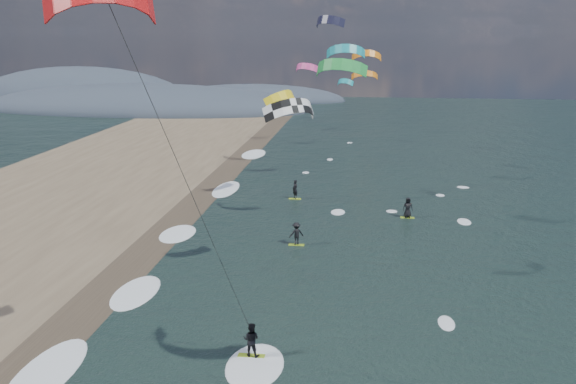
# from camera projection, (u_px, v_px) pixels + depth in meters

# --- Properties ---
(wet_sand_strip) EXTENTS (3.00, 240.00, 0.00)m
(wet_sand_strip) POSITION_uv_depth(u_px,v_px,m) (67.00, 330.00, 32.27)
(wet_sand_strip) COLOR #382D23
(wet_sand_strip) RESTS_ON ground
(coastal_hills) EXTENTS (80.00, 41.00, 15.00)m
(coastal_hills) POSITION_uv_depth(u_px,v_px,m) (132.00, 105.00, 130.39)
(coastal_hills) COLOR #3D4756
(coastal_hills) RESTS_ON ground
(kitesurfer_near_b) EXTENTS (7.03, 8.85, 16.72)m
(kitesurfer_near_b) POSITION_uv_depth(u_px,v_px,m) (163.00, 137.00, 23.15)
(kitesurfer_near_b) COLOR #9FC522
(kitesurfer_near_b) RESTS_ON ground
(far_kitesurfers) EXTENTS (10.76, 13.52, 1.73)m
(far_kitesurfers) POSITION_uv_depth(u_px,v_px,m) (334.00, 215.00, 49.45)
(far_kitesurfers) COLOR #9FC522
(far_kitesurfers) RESTS_ON ground
(bg_kite_field) EXTENTS (11.37, 73.75, 9.95)m
(bg_kite_field) POSITION_uv_depth(u_px,v_px,m) (338.00, 65.00, 69.64)
(bg_kite_field) COLOR green
(bg_kite_field) RESTS_ON ground
(shoreline_surf) EXTENTS (2.40, 79.40, 0.11)m
(shoreline_surf) POSITION_uv_depth(u_px,v_px,m) (124.00, 294.00, 36.70)
(shoreline_surf) COLOR white
(shoreline_surf) RESTS_ON ground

